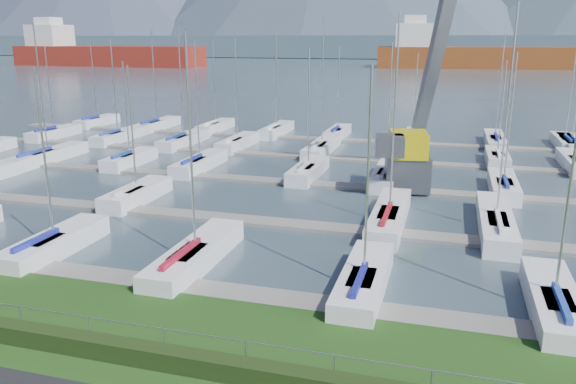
% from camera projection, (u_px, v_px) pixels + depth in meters
% --- Properties ---
extents(water, '(800.00, 540.00, 0.20)m').
position_uv_depth(water, '(436.00, 63.00, 260.33)').
color(water, '#3D4E59').
extents(hedge, '(80.00, 0.70, 0.70)m').
position_uv_depth(hedge, '(186.00, 361.00, 18.92)').
color(hedge, '#1F3011').
rests_on(hedge, grass).
extents(fence, '(80.00, 0.04, 0.04)m').
position_uv_depth(fence, '(190.00, 333.00, 19.07)').
color(fence, gray).
rests_on(fence, grass).
extents(foothill, '(900.00, 80.00, 12.00)m').
position_uv_depth(foothill, '(441.00, 46.00, 323.46)').
color(foothill, '#495D6B').
rests_on(foothill, water).
extents(docks, '(90.00, 41.60, 0.25)m').
position_uv_depth(docks, '(338.00, 186.00, 43.53)').
color(docks, gray).
rests_on(docks, water).
extents(crane, '(6.48, 13.21, 22.35)m').
position_uv_depth(crane, '(418.00, 115.00, 41.91)').
color(crane, '#53565A').
rests_on(crane, water).
extents(cargo_ship_west, '(80.06, 20.67, 21.50)m').
position_uv_depth(cargo_ship_west, '(99.00, 56.00, 229.70)').
color(cargo_ship_west, maroon).
rests_on(cargo_ship_west, water).
extents(cargo_ship_mid, '(90.34, 26.84, 21.50)m').
position_uv_depth(cargo_ship_mid, '(486.00, 58.00, 210.87)').
color(cargo_ship_mid, brown).
rests_on(cargo_ship_mid, water).
extents(sailboat_fleet, '(75.49, 49.10, 13.73)m').
position_uv_depth(sailboat_fleet, '(333.00, 108.00, 45.22)').
color(sailboat_fleet, silver).
rests_on(sailboat_fleet, water).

